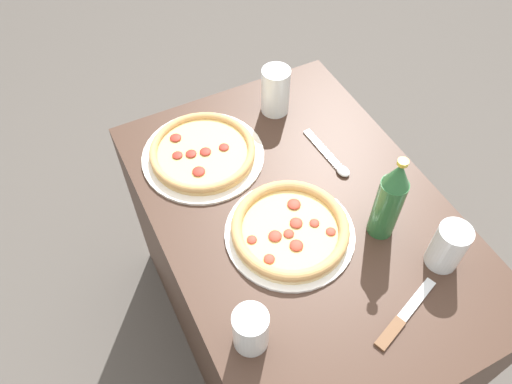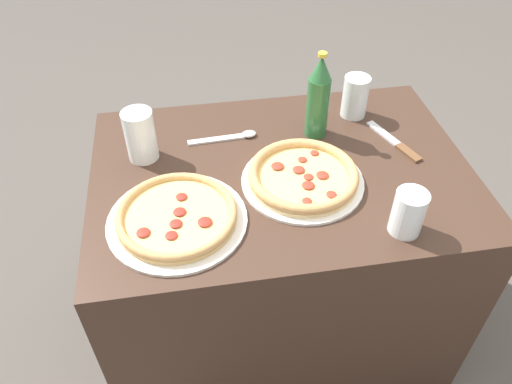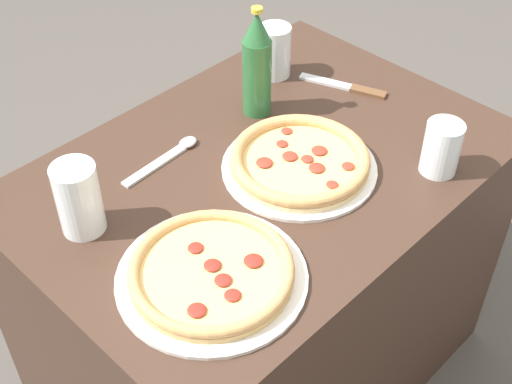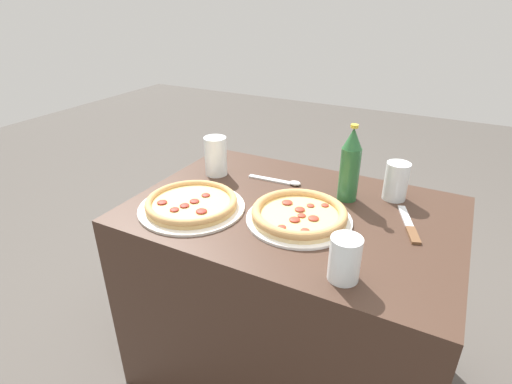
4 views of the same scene
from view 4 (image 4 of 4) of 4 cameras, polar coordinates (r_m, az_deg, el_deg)
name	(u,v)px [view 4 (image 4 of 4)]	position (r m, az deg, el deg)	size (l,w,h in m)	color
ground_plane	(286,366)	(1.71, 4.31, -23.52)	(8.00, 8.00, 0.00)	#4C4742
table	(289,296)	(1.46, 4.79, -14.59)	(1.00, 0.70, 0.70)	#3D281E
pizza_veggie	(299,215)	(1.18, 6.17, -3.23)	(0.31, 0.31, 0.04)	white
pizza_margherita	(192,204)	(1.26, -9.19, -1.65)	(0.33, 0.33, 0.04)	silver
glass_water	(396,183)	(1.36, 19.35, 1.22)	(0.08, 0.08, 0.12)	white
glass_lemonade	(216,158)	(1.47, -5.76, 4.88)	(0.08, 0.08, 0.14)	white
glass_iced_tea	(345,261)	(0.96, 12.53, -9.58)	(0.07, 0.07, 0.11)	white
beer_bottle	(350,165)	(1.29, 13.30, 3.75)	(0.06, 0.06, 0.25)	#286033
knife	(409,226)	(1.24, 21.03, -4.49)	(0.10, 0.20, 0.01)	brown
spoon	(282,181)	(1.42, 3.75, 1.54)	(0.20, 0.04, 0.01)	silver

